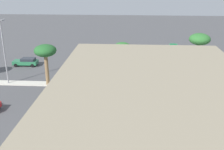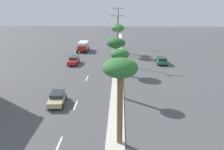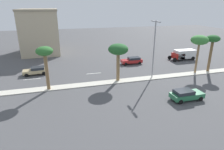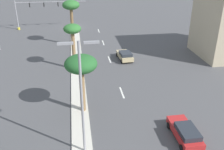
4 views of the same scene
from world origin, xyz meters
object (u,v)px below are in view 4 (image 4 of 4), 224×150
(traffic_signal_gantry, at_px, (36,10))
(palm_tree_inboard, at_px, (71,7))
(palm_tree_far, at_px, (81,66))
(sedan_tan_center, at_px, (125,55))
(palm_tree_outboard, at_px, (72,32))
(street_lamp_rear, at_px, (81,92))
(sedan_red_right, at_px, (185,132))

(traffic_signal_gantry, bearing_deg, palm_tree_inboard, 121.52)
(palm_tree_far, bearing_deg, sedan_tan_center, -117.75)
(palm_tree_outboard, bearing_deg, sedan_tan_center, -162.87)
(traffic_signal_gantry, distance_m, palm_tree_outboard, 24.94)
(street_lamp_rear, xyz_separation_m, sedan_tan_center, (-7.41, -20.04, -5.07))
(street_lamp_rear, distance_m, sedan_tan_center, 21.96)
(traffic_signal_gantry, relative_size, sedan_red_right, 3.38)
(palm_tree_inboard, bearing_deg, palm_tree_far, 92.00)
(palm_tree_far, height_order, sedan_tan_center, palm_tree_far)
(palm_tree_far, bearing_deg, traffic_signal_gantry, -76.27)
(palm_tree_inboard, xyz_separation_m, palm_tree_outboard, (-0.07, 10.99, -1.32))
(sedan_tan_center, bearing_deg, palm_tree_far, 62.25)
(palm_tree_outboard, bearing_deg, traffic_signal_gantry, -71.69)
(palm_tree_inboard, bearing_deg, sedan_red_right, 108.81)
(sedan_red_right, relative_size, sedan_tan_center, 1.05)
(street_lamp_rear, height_order, sedan_tan_center, street_lamp_rear)
(palm_tree_inboard, distance_m, sedan_tan_center, 13.21)
(palm_tree_outboard, xyz_separation_m, sedan_red_right, (-9.58, 17.32, -4.79))
(palm_tree_outboard, distance_m, palm_tree_far, 11.32)
(palm_tree_inboard, height_order, street_lamp_rear, street_lamp_rear)
(sedan_red_right, bearing_deg, traffic_signal_gantry, -66.98)
(palm_tree_outboard, distance_m, sedan_red_right, 20.36)
(palm_tree_far, distance_m, sedan_tan_center, 16.17)
(palm_tree_inboard, distance_m, sedan_red_right, 30.53)
(palm_tree_inboard, relative_size, palm_tree_outboard, 1.22)
(traffic_signal_gantry, relative_size, street_lamp_rear, 1.58)
(traffic_signal_gantry, bearing_deg, sedan_tan_center, 126.65)
(palm_tree_inboard, height_order, palm_tree_outboard, palm_tree_inboard)
(palm_tree_far, height_order, sedan_red_right, palm_tree_far)
(palm_tree_outboard, xyz_separation_m, street_lamp_rear, (-0.53, 17.59, 0.27))
(palm_tree_far, relative_size, sedan_red_right, 1.37)
(palm_tree_inboard, distance_m, street_lamp_rear, 28.61)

